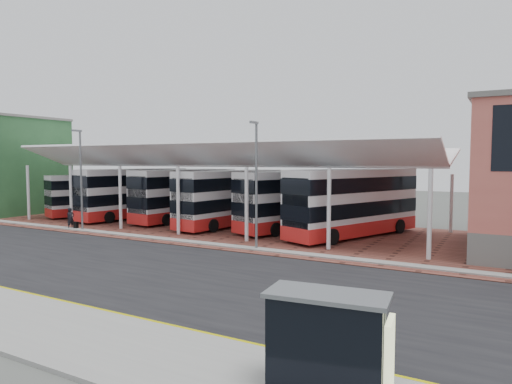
# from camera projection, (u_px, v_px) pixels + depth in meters

# --- Properties ---
(ground) EXTENTS (140.00, 140.00, 0.00)m
(ground) POSITION_uv_depth(u_px,v_px,m) (166.00, 267.00, 24.34)
(ground) COLOR #474A45
(road) EXTENTS (120.00, 14.00, 0.02)m
(road) POSITION_uv_depth(u_px,v_px,m) (154.00, 270.00, 23.47)
(road) COLOR black
(road) RESTS_ON ground
(forecourt) EXTENTS (72.00, 16.00, 0.06)m
(forecourt) POSITION_uv_depth(u_px,v_px,m) (299.00, 234.00, 34.70)
(forecourt) COLOR brown
(forecourt) RESTS_ON ground
(sidewalk) EXTENTS (120.00, 4.00, 0.14)m
(sidewalk) POSITION_uv_depth(u_px,v_px,m) (3.00, 315.00, 16.49)
(sidewalk) COLOR gray
(sidewalk) RESTS_ON ground
(north_kerb) EXTENTS (120.00, 0.80, 0.14)m
(north_kerb) POSITION_uv_depth(u_px,v_px,m) (229.00, 246.00, 29.74)
(north_kerb) COLOR gray
(north_kerb) RESTS_ON ground
(yellow_line_near) EXTENTS (120.00, 0.12, 0.01)m
(yellow_line_near) POSITION_uv_depth(u_px,v_px,m) (52.00, 302.00, 18.24)
(yellow_line_near) COLOR #C6C000
(yellow_line_near) RESTS_ON road
(yellow_line_far) EXTENTS (120.00, 0.12, 0.01)m
(yellow_line_far) POSITION_uv_depth(u_px,v_px,m) (58.00, 300.00, 18.50)
(yellow_line_far) COLOR #C6C000
(yellow_line_far) RESTS_ON road
(canopy) EXTENTS (37.00, 11.63, 7.07)m
(canopy) POSITION_uv_depth(u_px,v_px,m) (218.00, 159.00, 39.00)
(canopy) COLOR silver
(canopy) RESTS_ON ground
(shop_green) EXTENTS (6.40, 10.20, 10.22)m
(shop_green) POSITION_uv_depth(u_px,v_px,m) (13.00, 166.00, 48.10)
(shop_green) COLOR #2C5C32
(shop_green) RESTS_ON ground
(lamp_west) EXTENTS (0.16, 0.90, 8.07)m
(lamp_west) POSITION_uv_depth(u_px,v_px,m) (81.00, 177.00, 36.30)
(lamp_west) COLOR slate
(lamp_west) RESTS_ON ground
(lamp_east) EXTENTS (0.16, 0.90, 8.07)m
(lamp_east) POSITION_uv_depth(u_px,v_px,m) (256.00, 181.00, 28.54)
(lamp_east) COLOR slate
(lamp_east) RESTS_ON ground
(bus_0) EXTENTS (5.65, 10.25, 4.15)m
(bus_0) POSITION_uv_depth(u_px,v_px,m) (100.00, 195.00, 46.47)
(bus_0) COLOR silver
(bus_0) RESTS_ON forecourt
(bus_1) EXTENTS (4.34, 11.85, 4.78)m
(bus_1) POSITION_uv_depth(u_px,v_px,m) (133.00, 194.00, 44.27)
(bus_1) COLOR silver
(bus_1) RESTS_ON forecourt
(bus_2) EXTENTS (4.05, 11.78, 4.76)m
(bus_2) POSITION_uv_depth(u_px,v_px,m) (186.00, 195.00, 42.65)
(bus_2) COLOR silver
(bus_2) RESTS_ON forecourt
(bus_3) EXTENTS (4.26, 11.75, 4.74)m
(bus_3) POSITION_uv_depth(u_px,v_px,m) (231.00, 198.00, 39.10)
(bus_3) COLOR silver
(bus_3) RESTS_ON forecourt
(bus_4) EXTENTS (6.41, 11.70, 4.74)m
(bus_4) POSITION_uv_depth(u_px,v_px,m) (297.00, 201.00, 36.78)
(bus_4) COLOR silver
(bus_4) RESTS_ON forecourt
(bus_5) EXTENTS (7.07, 12.20, 4.96)m
(bus_5) POSITION_uv_depth(u_px,v_px,m) (353.00, 203.00, 33.54)
(bus_5) COLOR silver
(bus_5) RESTS_ON forecourt
(pedestrian) EXTENTS (0.46, 0.66, 1.74)m
(pedestrian) POSITION_uv_depth(u_px,v_px,m) (71.00, 218.00, 37.30)
(pedestrian) COLOR black
(pedestrian) RESTS_ON forecourt
(suitcase) EXTENTS (0.35, 0.25, 0.59)m
(suitcase) POSITION_uv_depth(u_px,v_px,m) (76.00, 225.00, 37.23)
(suitcase) COLOR black
(suitcase) RESTS_ON forecourt
(bus_shelter) EXTENTS (3.10, 1.69, 2.38)m
(bus_shelter) POSITION_uv_depth(u_px,v_px,m) (335.00, 334.00, 10.63)
(bus_shelter) COLOR black
(bus_shelter) RESTS_ON sidewalk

